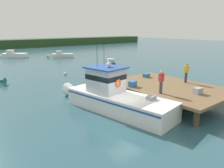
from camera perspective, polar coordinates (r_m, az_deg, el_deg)
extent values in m
plane|color=#2D5660|center=(14.62, 2.58, -8.00)|extent=(200.00, 200.00, 0.00)
cylinder|color=#4C3D2D|center=(13.65, 21.43, -8.44)|extent=(0.36, 0.36, 1.00)
cylinder|color=#4C3D2D|center=(18.77, -0.59, -1.27)|extent=(0.36, 0.36, 1.00)
cylinder|color=#4C3D2D|center=(22.26, 10.01, 1.01)|extent=(0.36, 0.36, 1.00)
cube|color=brown|center=(17.65, 14.44, -0.73)|extent=(6.00, 9.00, 0.20)
cube|color=white|center=(14.92, 1.81, -5.25)|extent=(3.84, 8.31, 1.10)
cone|color=white|center=(18.29, -10.10, -1.76)|extent=(1.39, 1.96, 1.10)
cube|color=#234C9E|center=(14.78, 1.82, -3.61)|extent=(3.83, 8.16, 0.12)
cube|color=white|center=(14.73, 1.83, -3.02)|extent=(3.88, 8.32, 0.12)
cube|color=silver|center=(15.27, -1.62, 0.89)|extent=(2.25, 2.49, 1.80)
cube|color=black|center=(15.20, -1.62, 2.04)|extent=(2.27, 2.52, 0.36)
cube|color=#2D56A8|center=(15.08, -1.64, 4.40)|extent=(2.54, 2.83, 0.10)
sphere|color=white|center=(14.84, -0.80, 5.14)|extent=(0.36, 0.36, 0.36)
cylinder|color=black|center=(15.04, -3.99, 8.00)|extent=(0.03, 0.03, 1.80)
cylinder|color=black|center=(15.54, -2.14, 8.23)|extent=(0.03, 0.03, 1.80)
cube|color=#939399|center=(13.92, 10.30, -3.78)|extent=(0.67, 0.54, 0.36)
torus|color=orange|center=(12.89, 10.35, -5.83)|extent=(0.65, 0.65, 0.12)
torus|color=#EA5119|center=(14.54, 1.67, 0.19)|extent=(0.55, 0.19, 0.54)
cube|color=#3370B2|center=(16.82, 5.48, 0.05)|extent=(0.69, 0.57, 0.44)
cube|color=#9E9EA3|center=(16.03, 21.75, -1.68)|extent=(0.63, 0.49, 0.42)
cube|color=#3370B2|center=(20.32, 9.06, 2.28)|extent=(0.67, 0.54, 0.33)
cylinder|color=#383842|center=(15.32, 12.77, -0.86)|extent=(0.22, 0.22, 0.86)
cube|color=red|center=(15.15, 12.92, 1.74)|extent=(0.36, 0.22, 0.56)
sphere|color=tan|center=(15.08, 13.00, 3.18)|extent=(0.20, 0.20, 0.20)
cylinder|color=#383842|center=(18.99, 18.93, 1.64)|extent=(0.22, 0.22, 0.86)
cube|color=gold|center=(18.86, 19.11, 3.75)|extent=(0.36, 0.22, 0.56)
sphere|color=#9E7051|center=(18.80, 19.20, 4.91)|extent=(0.20, 0.20, 0.20)
cube|color=#285184|center=(34.17, -0.49, 5.53)|extent=(2.63, 3.51, 0.62)
cone|color=#285184|center=(32.09, 0.09, 4.95)|extent=(0.96, 1.05, 0.62)
cube|color=silver|center=(33.51, -0.33, 6.29)|extent=(1.18, 1.17, 0.47)
cube|color=silver|center=(44.70, -12.95, 7.34)|extent=(4.12, 3.35, 0.74)
cone|color=silver|center=(45.13, -16.18, 7.20)|extent=(1.26, 1.19, 0.74)
cube|color=silver|center=(44.74, -13.91, 8.13)|extent=(1.43, 1.43, 0.56)
cube|color=white|center=(47.52, -24.33, 6.90)|extent=(4.62, 4.07, 0.85)
cone|color=white|center=(48.76, -27.51, 6.72)|extent=(1.45, 1.40, 0.85)
cube|color=silver|center=(47.78, -25.34, 7.74)|extent=(1.66, 1.66, 0.64)
cone|color=#196B5B|center=(24.93, -27.42, 0.68)|extent=(1.19, 1.18, 0.71)
sphere|color=silver|center=(27.51, -12.26, 2.77)|extent=(0.37, 0.37, 0.37)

